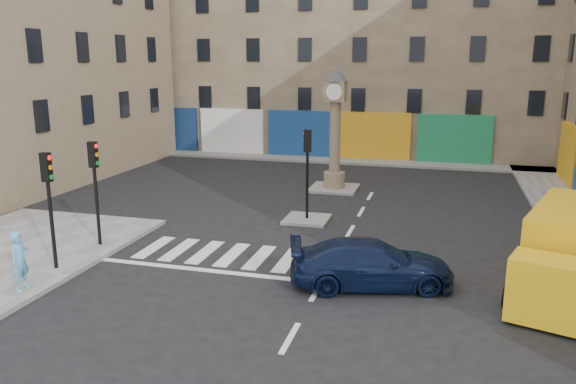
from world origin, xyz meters
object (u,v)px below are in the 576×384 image
at_px(clock_pillar, 335,121).
at_px(navy_sedan, 371,264).
at_px(traffic_light_left_far, 95,177).
at_px(traffic_light_island, 307,160).
at_px(yellow_van, 567,250).
at_px(pedestrian_blue, 20,261).
at_px(traffic_light_left_near, 49,192).

distance_m(clock_pillar, navy_sedan, 13.02).
bearing_deg(traffic_light_left_far, navy_sedan, -4.86).
xyz_separation_m(traffic_light_island, yellow_van, (8.98, -4.83, -1.42)).
bearing_deg(clock_pillar, yellow_van, -50.32).
bearing_deg(yellow_van, clock_pillar, 147.68).
xyz_separation_m(traffic_light_island, pedestrian_blue, (-6.08, -9.54, -1.58)).
relative_size(traffic_light_left_near, pedestrian_blue, 2.15).
distance_m(traffic_light_left_near, pedestrian_blue, 2.38).
relative_size(clock_pillar, navy_sedan, 1.26).
xyz_separation_m(traffic_light_left_near, traffic_light_left_far, (0.00, 2.40, 0.00)).
bearing_deg(traffic_light_island, pedestrian_blue, -122.53).
relative_size(clock_pillar, yellow_van, 0.90).
bearing_deg(pedestrian_blue, traffic_light_island, -34.57).
xyz_separation_m(traffic_light_left_far, clock_pillar, (6.30, 11.40, 0.93)).
bearing_deg(clock_pillar, traffic_light_left_far, -118.94).
distance_m(traffic_light_left_near, traffic_light_left_far, 2.40).
bearing_deg(yellow_van, traffic_light_left_near, -150.99).
distance_m(traffic_light_left_far, clock_pillar, 13.05).
distance_m(traffic_light_left_near, traffic_light_island, 10.03).
distance_m(traffic_light_island, yellow_van, 10.29).
relative_size(traffic_light_island, yellow_van, 0.55).
bearing_deg(clock_pillar, traffic_light_island, -90.00).
relative_size(traffic_light_left_far, traffic_light_island, 1.00).
height_order(traffic_light_left_far, navy_sedan, traffic_light_left_far).
height_order(traffic_light_island, navy_sedan, traffic_light_island).
relative_size(traffic_light_left_far, yellow_van, 0.55).
bearing_deg(traffic_light_left_far, traffic_light_left_near, -90.00).
xyz_separation_m(traffic_light_left_far, traffic_light_island, (6.30, 5.40, -0.03)).
bearing_deg(traffic_light_left_near, navy_sedan, 9.12).
xyz_separation_m(navy_sedan, pedestrian_blue, (-9.56, -3.31, 0.31)).
distance_m(traffic_light_left_far, navy_sedan, 10.00).
distance_m(yellow_van, pedestrian_blue, 15.78).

